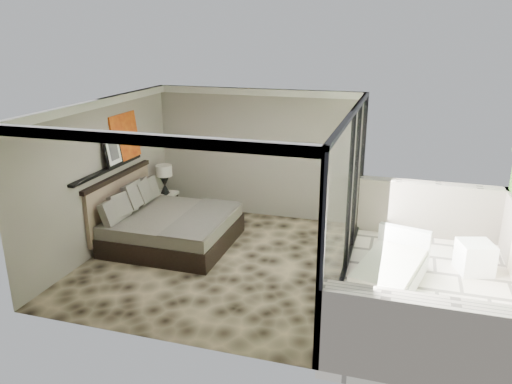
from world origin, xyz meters
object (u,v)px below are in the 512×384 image
(bed, at_px, (168,226))
(nightstand, at_px, (163,204))
(lounger, at_px, (390,270))
(table_lamp, at_px, (164,175))
(ottoman, at_px, (475,257))

(bed, distance_m, nightstand, 1.57)
(bed, bearing_deg, nightstand, 120.66)
(lounger, bearing_deg, nightstand, 174.31)
(nightstand, bearing_deg, table_lamp, 41.63)
(bed, xyz_separation_m, ottoman, (5.56, 0.44, -0.10))
(table_lamp, relative_size, lounger, 0.33)
(nightstand, height_order, ottoman, nightstand)
(nightstand, xyz_separation_m, table_lamp, (0.05, 0.05, 0.65))
(table_lamp, distance_m, lounger, 5.30)
(bed, height_order, nightstand, bed)
(bed, bearing_deg, lounger, -5.15)
(bed, xyz_separation_m, lounger, (4.20, -0.38, -0.15))
(nightstand, bearing_deg, lounger, -18.66)
(bed, distance_m, ottoman, 5.57)
(table_lamp, relative_size, ottoman, 1.18)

